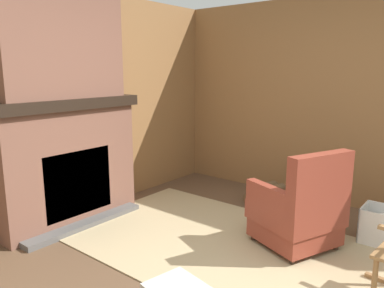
{
  "coord_description": "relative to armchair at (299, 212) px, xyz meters",
  "views": [
    {
      "loc": [
        1.23,
        -2.19,
        1.65
      ],
      "look_at": [
        -1.08,
        0.69,
        0.9
      ],
      "focal_mm": 35.0,
      "sensor_mm": 36.0,
      "label": 1
    }
  ],
  "objects": [
    {
      "name": "storage_case",
      "position": [
        -2.21,
        -0.61,
        1.06
      ],
      "size": [
        0.15,
        0.26,
        0.12
      ],
      "color": "gray",
      "rests_on": "fireplace_hearth"
    },
    {
      "name": "chimney_breast",
      "position": [
        -2.17,
        -0.96,
        1.56
      ],
      "size": [
        0.29,
        1.34,
        1.14
      ],
      "color": "brown",
      "rests_on": "fireplace_hearth"
    },
    {
      "name": "armchair",
      "position": [
        0.0,
        0.0,
        0.0
      ],
      "size": [
        0.87,
        0.87,
        0.95
      ],
      "rotation": [
        0.0,
        0.0,
        2.75
      ],
      "color": "brown",
      "rests_on": "ground"
    },
    {
      "name": "fireplace_hearth",
      "position": [
        -2.16,
        -0.96,
        0.32
      ],
      "size": [
        0.53,
        1.62,
        1.35
      ],
      "color": "brown",
      "rests_on": "ground"
    },
    {
      "name": "wood_panel_wall_back",
      "position": [
        0.06,
        1.44,
        0.9
      ],
      "size": [
        5.33,
        0.09,
        2.5
      ],
      "color": "olive",
      "rests_on": "ground"
    },
    {
      "name": "firewood_stack",
      "position": [
        -0.77,
        0.86,
        -0.24
      ],
      "size": [
        0.5,
        0.52,
        0.24
      ],
      "rotation": [
        0.0,
        0.0,
        -0.28
      ],
      "color": "brown",
      "rests_on": "ground"
    },
    {
      "name": "area_rug",
      "position": [
        -0.42,
        -0.4,
        -0.34
      ],
      "size": [
        3.37,
        1.87,
        0.01
      ],
      "color": "tan",
      "rests_on": "ground"
    },
    {
      "name": "decorative_plate_on_mantel",
      "position": [
        -2.23,
        -0.95,
        1.14
      ],
      "size": [
        0.07,
        0.29,
        0.29
      ],
      "color": "#336093",
      "rests_on": "fireplace_hearth"
    },
    {
      "name": "wood_panel_wall_left",
      "position": [
        -2.37,
        -0.96,
        0.9
      ],
      "size": [
        0.06,
        5.33,
        2.5
      ],
      "color": "olive",
      "rests_on": "ground"
    },
    {
      "name": "oil_lamp_vase",
      "position": [
        -2.21,
        -1.23,
        1.08
      ],
      "size": [
        0.1,
        0.1,
        0.23
      ],
      "color": "#99B29E",
      "rests_on": "fireplace_hearth"
    }
  ]
}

